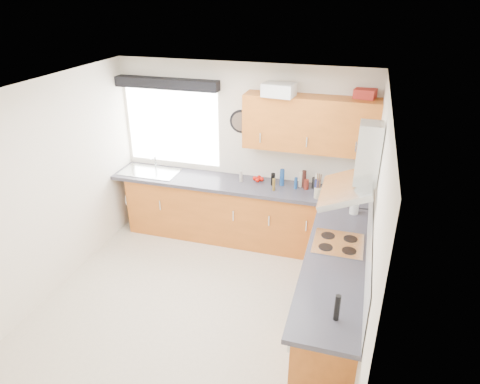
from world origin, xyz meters
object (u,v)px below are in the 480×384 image
(extractor_hood, at_px, (358,171))
(washing_machine, at_px, (200,209))
(oven, at_px, (334,281))
(upper_cabinets, at_px, (310,124))

(extractor_hood, height_order, washing_machine, extractor_hood)
(oven, relative_size, upper_cabinets, 0.50)
(upper_cabinets, height_order, washing_machine, upper_cabinets)
(washing_machine, bearing_deg, extractor_hood, -31.87)
(oven, xyz_separation_m, extractor_hood, (0.10, -0.00, 1.34))
(extractor_hood, relative_size, upper_cabinets, 0.46)
(extractor_hood, bearing_deg, washing_machine, 150.56)
(extractor_hood, height_order, upper_cabinets, upper_cabinets)
(extractor_hood, bearing_deg, oven, 180.00)
(extractor_hood, distance_m, washing_machine, 2.83)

